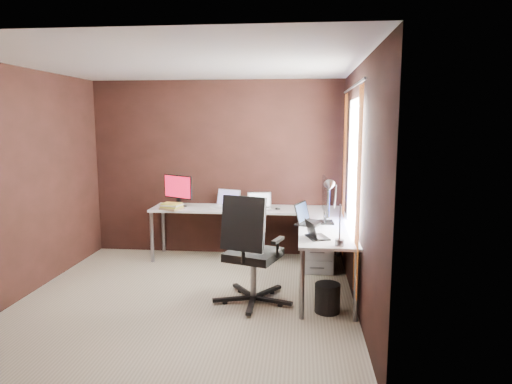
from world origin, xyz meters
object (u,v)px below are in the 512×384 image
monitor_right (326,198)px  laptop_silver (260,205)px  desk_lamp (333,204)px  drawer_pedestal (317,247)px  laptop_white (227,203)px  office_chair (252,272)px  book_stack (172,206)px  laptop_black_small (315,234)px  wastebasket (327,298)px  laptop_black_big (307,219)px  monitor_left (178,189)px

monitor_right → laptop_silver: bearing=43.8°
monitor_right → desk_lamp: bearing=178.7°
drawer_pedestal → laptop_white: laptop_white is taller
desk_lamp → office_chair: size_ratio=0.53×
book_stack → desk_lamp: bearing=-37.5°
laptop_black_small → wastebasket: size_ratio=1.07×
laptop_black_small → monitor_right: bearing=-29.3°
drawer_pedestal → laptop_black_big: 0.74m
laptop_white → drawer_pedestal: bearing=2.1°
laptop_silver → wastebasket: size_ratio=1.22×
desk_lamp → wastebasket: desk_lamp is taller
desk_lamp → laptop_black_small: bearing=116.5°
monitor_left → laptop_silver: 1.18m
laptop_silver → book_stack: laptop_silver is taller
monitor_left → laptop_black_small: size_ratio=1.45×
laptop_white → desk_lamp: bearing=-33.7°
laptop_white → monitor_right: bearing=-14.0°
drawer_pedestal → laptop_silver: (-0.78, 0.32, 0.48)m
drawer_pedestal → laptop_black_big: (-0.14, -0.54, 0.48)m
drawer_pedestal → book_stack: size_ratio=1.79×
monitor_left → laptop_black_big: (1.80, -0.91, -0.20)m
monitor_left → book_stack: 0.31m
laptop_black_small → wastebasket: bearing=-156.4°
laptop_black_small → laptop_silver: bearing=6.2°
drawer_pedestal → monitor_right: bearing=-81.2°
monitor_left → monitor_right: bearing=6.0°
drawer_pedestal → monitor_left: 2.09m
drawer_pedestal → book_stack: book_stack is taller
monitor_right → book_stack: monitor_right is taller
laptop_silver → desk_lamp: 1.99m
monitor_left → laptop_white: bearing=32.0°
laptop_black_small → book_stack: 2.35m
drawer_pedestal → laptop_black_small: 1.31m
desk_lamp → office_chair: bearing=154.4°
monitor_left → wastebasket: (2.01, -1.75, -0.83)m
monitor_left → book_stack: size_ratio=1.36×
monitor_left → desk_lamp: (2.03, -1.81, 0.15)m
laptop_black_big → office_chair: size_ratio=0.37×
monitor_right → laptop_black_big: 0.33m
wastebasket → laptop_black_small: bearing=132.2°
monitor_left → office_chair: bearing=-23.3°
laptop_white → book_stack: 0.76m
laptop_white → office_chair: bearing=-51.7°
laptop_black_big → desk_lamp: desk_lamp is taller
laptop_white → wastebasket: size_ratio=1.43×
laptop_silver → book_stack: 1.20m
monitor_right → laptop_black_small: (-0.14, -0.73, -0.26)m
drawer_pedestal → office_chair: (-0.72, -1.21, 0.05)m
monitor_left → laptop_black_small: 2.47m
monitor_left → laptop_silver: monitor_left is taller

